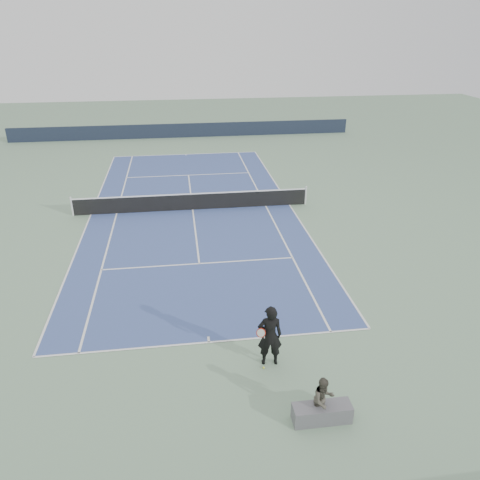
{
  "coord_description": "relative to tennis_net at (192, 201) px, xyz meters",
  "views": [
    {
      "loc": [
        -0.67,
        -24.25,
        9.52
      ],
      "look_at": [
        1.75,
        -6.56,
        1.1
      ],
      "focal_mm": 35.0,
      "sensor_mm": 36.0,
      "label": 1
    }
  ],
  "objects": [
    {
      "name": "ground",
      "position": [
        0.0,
        0.0,
        -0.5
      ],
      "size": [
        80.0,
        80.0,
        0.0
      ],
      "primitive_type": "plane",
      "color": "gray"
    },
    {
      "name": "windscreen_far",
      "position": [
        0.0,
        17.88,
        0.1
      ],
      "size": [
        30.0,
        0.25,
        1.2
      ],
      "primitive_type": "cube",
      "color": "black",
      "rests_on": "ground"
    },
    {
      "name": "tennis_ball",
      "position": [
        1.54,
        -13.36,
        -0.47
      ],
      "size": [
        0.06,
        0.06,
        0.06
      ],
      "primitive_type": "sphere",
      "color": "yellow",
      "rests_on": "ground"
    },
    {
      "name": "spectator_bench",
      "position": [
        2.68,
        -15.54,
        -0.01
      ],
      "size": [
        1.62,
        0.92,
        1.37
      ],
      "color": "#5A595E",
      "rests_on": "ground"
    },
    {
      "name": "court_surface",
      "position": [
        0.0,
        0.0,
        -0.5
      ],
      "size": [
        10.97,
        23.77,
        0.01
      ],
      "primitive_type": "cube",
      "color": "#394D88",
      "rests_on": "ground"
    },
    {
      "name": "tennis_player",
      "position": [
        1.75,
        -13.12,
        0.51
      ],
      "size": [
        0.85,
        0.6,
        2.04
      ],
      "color": "black",
      "rests_on": "ground"
    },
    {
      "name": "tennis_net",
      "position": [
        0.0,
        0.0,
        0.0
      ],
      "size": [
        12.9,
        0.1,
        1.07
      ],
      "color": "silver",
      "rests_on": "ground"
    }
  ]
}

